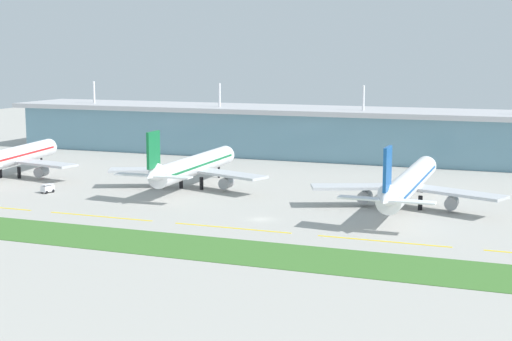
{
  "coord_description": "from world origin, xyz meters",
  "views": [
    {
      "loc": [
        60.9,
        -163.08,
        38.32
      ],
      "look_at": [
        -11.86,
        27.55,
        7.0
      ],
      "focal_mm": 53.25,
      "sensor_mm": 36.0,
      "label": 1
    }
  ],
  "objects_px": {
    "airliner_nearest": "(11,157)",
    "airliner_far_middle": "(409,183)",
    "baggage_cart": "(47,188)",
    "airliner_near_middle": "(193,166)"
  },
  "relations": [
    {
      "from": "airliner_near_middle",
      "to": "baggage_cart",
      "type": "height_order",
      "value": "airliner_near_middle"
    },
    {
      "from": "airliner_near_middle",
      "to": "baggage_cart",
      "type": "relative_size",
      "value": 15.49
    },
    {
      "from": "airliner_near_middle",
      "to": "airliner_nearest",
      "type": "bearing_deg",
      "value": -177.53
    },
    {
      "from": "airliner_nearest",
      "to": "baggage_cart",
      "type": "distance_m",
      "value": 33.26
    },
    {
      "from": "airliner_nearest",
      "to": "airliner_far_middle",
      "type": "bearing_deg",
      "value": -1.78
    },
    {
      "from": "airliner_nearest",
      "to": "airliner_near_middle",
      "type": "relative_size",
      "value": 1.0
    },
    {
      "from": "airliner_nearest",
      "to": "baggage_cart",
      "type": "xyz_separation_m",
      "value": [
        26.98,
        -18.75,
        -5.18
      ]
    },
    {
      "from": "airliner_far_middle",
      "to": "airliner_nearest",
      "type": "bearing_deg",
      "value": 178.22
    },
    {
      "from": "airliner_near_middle",
      "to": "baggage_cart",
      "type": "distance_m",
      "value": 41.14
    },
    {
      "from": "airliner_far_middle",
      "to": "baggage_cart",
      "type": "bearing_deg",
      "value": -171.34
    }
  ]
}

